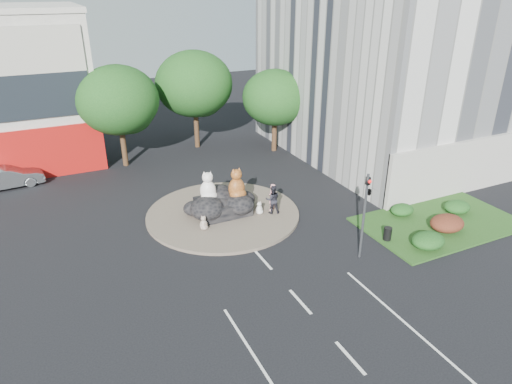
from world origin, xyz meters
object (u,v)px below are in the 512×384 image
(kitten_calico, at_px, (204,222))
(pedestrian_pink, at_px, (272,197))
(litter_bin, at_px, (388,234))
(cat_tabby, at_px, (237,183))
(pedestrian_dark, at_px, (273,199))
(parked_car, at_px, (8,177))
(kitten_white, at_px, (259,208))
(cat_white, at_px, (208,186))

(kitten_calico, relative_size, pedestrian_pink, 0.50)
(pedestrian_pink, bearing_deg, litter_bin, 92.37)
(cat_tabby, height_order, pedestrian_dark, cat_tabby)
(cat_tabby, relative_size, parked_car, 0.43)
(kitten_calico, height_order, parked_car, parked_car)
(kitten_white, bearing_deg, pedestrian_dark, -37.94)
(kitten_white, distance_m, pedestrian_pink, 1.12)
(cat_tabby, relative_size, kitten_calico, 2.29)
(cat_white, bearing_deg, litter_bin, -16.82)
(cat_tabby, bearing_deg, litter_bin, -49.52)
(pedestrian_pink, bearing_deg, cat_tabby, -56.74)
(cat_white, distance_m, kitten_white, 3.62)
(cat_tabby, xyz_separation_m, kitten_white, (1.12, -1.08, -1.52))
(pedestrian_pink, distance_m, litter_bin, 7.71)
(cat_white, distance_m, parked_car, 16.07)
(cat_tabby, relative_size, pedestrian_pink, 1.14)
(cat_tabby, distance_m, kitten_white, 2.17)
(pedestrian_dark, relative_size, litter_bin, 2.42)
(cat_white, xyz_separation_m, pedestrian_dark, (3.74, -1.85, -0.94))
(kitten_white, relative_size, pedestrian_dark, 0.45)
(cat_white, relative_size, pedestrian_dark, 1.04)
(cat_white, height_order, cat_tabby, cat_tabby)
(pedestrian_dark, bearing_deg, litter_bin, 147.05)
(pedestrian_dark, xyz_separation_m, parked_car, (-15.70, 12.51, -0.35))
(kitten_white, height_order, parked_car, parked_car)
(kitten_calico, distance_m, pedestrian_dark, 4.84)
(kitten_white, xyz_separation_m, pedestrian_dark, (0.83, -0.27, 0.53))
(cat_tabby, relative_size, pedestrian_dark, 1.09)
(kitten_calico, bearing_deg, kitten_white, 23.76)
(cat_white, height_order, parked_car, cat_white)
(pedestrian_dark, xyz_separation_m, litter_bin, (4.58, -5.87, -0.64))
(cat_white, xyz_separation_m, pedestrian_pink, (3.90, -1.44, -0.98))
(kitten_calico, relative_size, kitten_white, 1.05)
(kitten_white, relative_size, parked_car, 0.18)
(cat_white, xyz_separation_m, cat_tabby, (1.79, -0.50, 0.05))
(cat_white, height_order, pedestrian_pink, cat_white)
(kitten_white, bearing_deg, litter_bin, -68.76)
(litter_bin, bearing_deg, kitten_calico, 148.59)
(cat_tabby, bearing_deg, parked_car, 139.28)
(cat_tabby, xyz_separation_m, pedestrian_pink, (2.11, -0.94, -1.03))
(kitten_calico, bearing_deg, pedestrian_pink, 24.26)
(cat_tabby, xyz_separation_m, kitten_calico, (-2.86, -1.49, -1.49))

